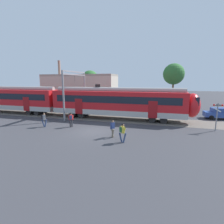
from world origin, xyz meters
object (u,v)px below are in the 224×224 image
Objects in this scene: pedestrian_navy at (113,127)px; parked_car_blue at (220,113)px; pedestrian_red at (71,119)px; pedestrian_yellow at (122,131)px; crossing_signal at (217,112)px; pedestrian_grey at (44,118)px; commuter_train at (62,101)px.

pedestrian_navy is 16.77m from parked_car_blue.
pedestrian_red is at bearing -151.42° from parked_car_blue.
crossing_signal is at bearing 35.37° from pedestrian_yellow.
pedestrian_grey is at bearing 165.54° from pedestrian_yellow.
parked_car_blue is (11.98, 11.73, -0.18)m from pedestrian_navy.
commuter_train reaches higher than pedestrian_navy.
commuter_train is 7.48m from pedestrian_red.
parked_car_blue is at bearing 72.19° from crossing_signal.
pedestrian_yellow reaches higher than parked_car_blue.
parked_car_blue is 1.36× the size of crossing_signal.
parked_car_blue is (20.51, 10.33, -0.21)m from pedestrian_grey.
pedestrian_navy is at bearing -9.33° from pedestrian_grey.
pedestrian_yellow is 16.78m from parked_car_blue.
pedestrian_yellow is (6.71, -3.29, 0.00)m from pedestrian_red.
pedestrian_yellow is at bearing -144.63° from crossing_signal.
pedestrian_navy is at bearing -152.86° from crossing_signal.
pedestrian_grey is 0.56× the size of crossing_signal.
pedestrian_red and pedestrian_yellow have the same top height.
pedestrian_grey reaches higher than parked_car_blue.
commuter_train reaches higher than pedestrian_grey.
pedestrian_navy is (8.53, -1.40, -0.03)m from pedestrian_grey.
crossing_signal is (-2.15, -6.70, 1.23)m from parked_car_blue.
pedestrian_yellow is at bearing -14.46° from pedestrian_grey.
pedestrian_red is 15.66m from crossing_signal.
commuter_train is 22.57m from parked_car_blue.
commuter_train is 9.31× the size of parked_car_blue.
crossing_signal reaches higher than pedestrian_red.
pedestrian_red is at bearing -169.51° from crossing_signal.
pedestrian_yellow is at bearing -43.03° from pedestrian_navy.
commuter_train is at bearing 141.73° from pedestrian_yellow.
pedestrian_navy is 0.41× the size of parked_car_blue.
crossing_signal is (15.36, 2.85, 1.02)m from pedestrian_red.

